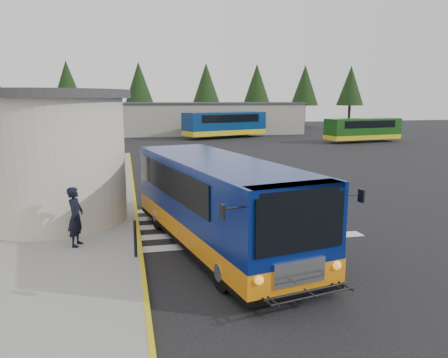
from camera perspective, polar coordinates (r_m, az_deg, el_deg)
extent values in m
plane|color=black|center=(17.56, 2.06, -4.84)|extent=(140.00, 140.00, 0.00)
cube|color=gray|center=(21.37, -25.04, -2.86)|extent=(10.00, 34.00, 0.15)
cube|color=gold|center=(20.87, -11.64, -2.37)|extent=(0.12, 34.00, 0.16)
cylinder|color=#BBB39E|center=(17.21, -21.51, 2.28)|extent=(5.20, 5.20, 4.50)
cylinder|color=#38383A|center=(17.07, -22.05, 10.28)|extent=(5.80, 5.80, 0.30)
cube|color=black|center=(21.73, -18.24, 0.96)|extent=(0.08, 1.20, 2.20)
cube|color=#38383A|center=(21.53, -17.16, 4.43)|extent=(1.20, 1.80, 0.12)
cube|color=silver|center=(14.48, 3.42, -8.18)|extent=(8.00, 0.55, 0.01)
cube|color=silver|center=(15.58, 2.18, -6.81)|extent=(8.00, 0.55, 0.01)
cube|color=silver|center=(16.69, 1.11, -5.63)|extent=(8.00, 0.55, 0.01)
cube|color=silver|center=(17.82, 0.17, -4.59)|extent=(8.00, 0.55, 0.01)
cube|color=silver|center=(18.95, -0.65, -3.68)|extent=(8.00, 0.55, 0.01)
cube|color=gray|center=(59.34, -2.80, 7.85)|extent=(26.00, 8.00, 4.00)
cube|color=#38383A|center=(59.29, -2.82, 9.88)|extent=(26.40, 8.40, 0.20)
cylinder|color=black|center=(66.86, -19.56, 7.38)|extent=(0.44, 0.44, 3.60)
cone|color=black|center=(66.84, -19.82, 11.66)|extent=(4.40, 4.40, 6.40)
cylinder|color=black|center=(66.47, -10.90, 7.78)|extent=(0.44, 0.44, 3.60)
cone|color=black|center=(66.45, -11.05, 12.09)|extent=(4.40, 4.40, 6.40)
cylinder|color=black|center=(67.57, -2.31, 7.99)|extent=(0.44, 0.44, 3.60)
cone|color=black|center=(67.55, -2.35, 12.23)|extent=(4.40, 4.40, 6.40)
cylinder|color=black|center=(69.49, 4.25, 8.04)|extent=(0.44, 0.44, 3.60)
cone|color=black|center=(69.46, 4.30, 12.16)|extent=(4.40, 4.40, 6.40)
cylinder|color=black|center=(72.24, 10.39, 7.99)|extent=(0.44, 0.44, 3.60)
cone|color=black|center=(72.22, 10.52, 11.95)|extent=(4.40, 4.40, 6.40)
cylinder|color=black|center=(75.74, 16.01, 7.86)|extent=(0.44, 0.44, 3.60)
cone|color=black|center=(75.72, 16.20, 11.64)|extent=(4.40, 4.40, 6.40)
cube|color=navy|center=(13.59, -0.96, -2.42)|extent=(4.30, 9.46, 2.39)
cube|color=orange|center=(13.82, -0.95, -6.10)|extent=(4.33, 9.50, 0.57)
cube|color=black|center=(13.91, -0.95, -7.43)|extent=(4.32, 9.49, 0.22)
cube|color=black|center=(9.58, 10.02, -5.72)|extent=(2.20, 0.50, 1.27)
cube|color=silver|center=(9.94, 9.85, -11.93)|extent=(1.31, 0.32, 0.56)
cube|color=black|center=(13.80, -7.23, -0.26)|extent=(1.37, 6.58, 0.91)
cube|color=black|center=(14.75, 2.39, 0.50)|extent=(1.37, 6.58, 0.91)
cylinder|color=black|center=(10.83, 0.03, -12.01)|extent=(0.49, 1.02, 0.98)
cylinder|color=black|center=(11.86, 10.08, -10.13)|extent=(0.49, 1.02, 0.98)
cylinder|color=black|center=(15.92, -8.45, -4.75)|extent=(0.49, 1.02, 0.98)
cylinder|color=black|center=(16.63, -1.02, -3.97)|extent=(0.49, 1.02, 0.98)
cube|color=black|center=(8.77, -0.21, -4.30)|extent=(0.09, 0.19, 0.30)
cube|color=black|center=(10.69, 17.48, -2.12)|extent=(0.09, 0.19, 0.30)
imported|color=black|center=(14.14, -18.82, -4.68)|extent=(0.60, 0.76, 1.84)
imported|color=black|center=(15.62, -17.75, -3.39)|extent=(0.80, 0.96, 1.75)
cylinder|color=black|center=(12.82, -11.52, -7.64)|extent=(0.09, 0.09, 1.08)
cube|color=navy|center=(52.80, 0.10, 7.30)|extent=(10.61, 6.14, 2.62)
cube|color=gold|center=(52.87, 0.10, 6.15)|extent=(10.65, 6.19, 0.57)
cube|color=black|center=(52.77, 0.10, 7.97)|extent=(8.48, 5.43, 0.91)
cube|color=#154311|center=(50.00, 17.69, 6.30)|extent=(8.80, 3.69, 2.18)
cube|color=gold|center=(50.07, 17.63, 5.29)|extent=(8.83, 3.72, 0.47)
cube|color=black|center=(49.97, 17.72, 6.89)|extent=(6.94, 3.44, 0.76)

